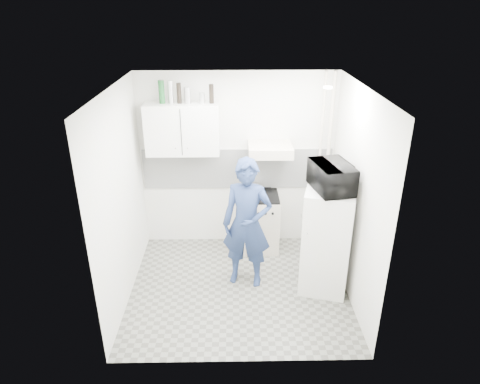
{
  "coord_description": "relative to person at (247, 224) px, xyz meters",
  "views": [
    {
      "loc": [
        -0.07,
        -4.59,
        3.49
      ],
      "look_at": [
        0.02,
        0.3,
        1.25
      ],
      "focal_mm": 32.0,
      "sensor_mm": 36.0,
      "label": 1
    }
  ],
  "objects": [
    {
      "name": "bottle_e",
      "position": [
        -0.45,
        0.91,
        1.46
      ],
      "size": [
        0.06,
        0.06,
        0.25
      ],
      "primitive_type": "cylinder",
      "color": "black",
      "rests_on": "upper_cabinet"
    },
    {
      "name": "upper_cabinet",
      "position": [
        -0.86,
        0.91,
        0.98
      ],
      "size": [
        1.0,
        0.35,
        0.7
      ],
      "primitive_type": "cube",
      "color": "white",
      "rests_on": "wall_back"
    },
    {
      "name": "ceiling",
      "position": [
        -0.11,
        -0.16,
        1.73
      ],
      "size": [
        2.8,
        2.8,
        0.0
      ],
      "primitive_type": "plane",
      "color": "white",
      "rests_on": "wall_back"
    },
    {
      "name": "wall_back",
      "position": [
        -0.11,
        1.09,
        0.43
      ],
      "size": [
        2.8,
        0.0,
        2.8
      ],
      "primitive_type": "plane",
      "rotation": [
        1.57,
        0.0,
        0.0
      ],
      "color": "silver",
      "rests_on": "floor"
    },
    {
      "name": "bottle_b",
      "position": [
        -1.1,
        0.91,
        1.48
      ],
      "size": [
        0.08,
        0.08,
        0.3
      ],
      "primitive_type": "cylinder",
      "color": "#144C1E",
      "rests_on": "upper_cabinet"
    },
    {
      "name": "pipe_b",
      "position": [
        1.07,
        1.01,
        0.43
      ],
      "size": [
        0.04,
        0.04,
        2.6
      ],
      "primitive_type": "cylinder",
      "color": "beige",
      "rests_on": "floor"
    },
    {
      "name": "pipe_a",
      "position": [
        1.19,
        1.01,
        0.43
      ],
      "size": [
        0.05,
        0.05,
        2.6
      ],
      "primitive_type": "cylinder",
      "color": "beige",
      "rests_on": "floor"
    },
    {
      "name": "backsplash",
      "position": [
        -0.11,
        1.07,
        0.33
      ],
      "size": [
        2.74,
        0.03,
        0.6
      ],
      "primitive_type": "cube",
      "color": "white",
      "rests_on": "wall_back"
    },
    {
      "name": "canister_b",
      "position": [
        -0.58,
        0.91,
        1.4
      ],
      "size": [
        0.08,
        0.08,
        0.14
      ],
      "primitive_type": "cylinder",
      "color": "silver",
      "rests_on": "upper_cabinet"
    },
    {
      "name": "range_hood",
      "position": [
        0.34,
        0.84,
        0.7
      ],
      "size": [
        0.6,
        0.5,
        0.14
      ],
      "primitive_type": "cube",
      "color": "beige",
      "rests_on": "wall_back"
    },
    {
      "name": "canister_a",
      "position": [
        -0.77,
        0.91,
        1.44
      ],
      "size": [
        0.09,
        0.09,
        0.21
      ],
      "primitive_type": "cylinder",
      "color": "silver",
      "rests_on": "upper_cabinet"
    },
    {
      "name": "floor",
      "position": [
        -0.11,
        -0.16,
        -0.87
      ],
      "size": [
        2.8,
        2.8,
        0.0
      ],
      "primitive_type": "plane",
      "color": "slate",
      "rests_on": "ground"
    },
    {
      "name": "bottle_d",
      "position": [
        -0.88,
        0.91,
        1.47
      ],
      "size": [
        0.06,
        0.06,
        0.27
      ],
      "primitive_type": "cylinder",
      "color": "black",
      "rests_on": "upper_cabinet"
    },
    {
      "name": "microwave",
      "position": [
        0.99,
        -0.14,
        0.7
      ],
      "size": [
        0.67,
        0.52,
        0.33
      ],
      "primitive_type": "imported",
      "rotation": [
        0.0,
        0.0,
        1.78
      ],
      "color": "black",
      "rests_on": "fridge"
    },
    {
      "name": "fridge",
      "position": [
        0.99,
        -0.14,
        -0.17
      ],
      "size": [
        0.71,
        0.71,
        1.4
      ],
      "primitive_type": "cube",
      "rotation": [
        0.0,
        0.0,
        -0.26
      ],
      "color": "white",
      "rests_on": "floor"
    },
    {
      "name": "person",
      "position": [
        0.0,
        0.0,
        0.0
      ],
      "size": [
        0.71,
        0.54,
        1.73
      ],
      "primitive_type": "imported",
      "rotation": [
        0.0,
        0.0,
        -0.21
      ],
      "color": "navy",
      "rests_on": "floor"
    },
    {
      "name": "wall_left",
      "position": [
        -1.51,
        -0.16,
        0.43
      ],
      "size": [
        0.0,
        2.6,
        2.6
      ],
      "primitive_type": "plane",
      "rotation": [
        1.57,
        0.0,
        1.57
      ],
      "color": "silver",
      "rests_on": "floor"
    },
    {
      "name": "bottle_c",
      "position": [
        -0.99,
        0.91,
        1.48
      ],
      "size": [
        0.07,
        0.07,
        0.3
      ],
      "primitive_type": "cylinder",
      "color": "silver",
      "rests_on": "upper_cabinet"
    },
    {
      "name": "ceiling_spot_fixture",
      "position": [
        0.89,
        0.04,
        1.7
      ],
      "size": [
        0.1,
        0.1,
        0.02
      ],
      "primitive_type": "cylinder",
      "color": "white",
      "rests_on": "ceiling"
    },
    {
      "name": "wall_right",
      "position": [
        1.29,
        -0.16,
        0.43
      ],
      "size": [
        0.0,
        2.6,
        2.6
      ],
      "primitive_type": "plane",
      "rotation": [
        1.57,
        0.0,
        -1.57
      ],
      "color": "silver",
      "rests_on": "floor"
    },
    {
      "name": "saucepan",
      "position": [
        0.16,
        0.91,
        0.07
      ],
      "size": [
        0.2,
        0.2,
        0.11
      ],
      "primitive_type": "cylinder",
      "color": "silver",
      "rests_on": "stove_top"
    },
    {
      "name": "stove_top",
      "position": [
        0.23,
        0.84,
        -0.01
      ],
      "size": [
        0.51,
        0.51,
        0.03
      ],
      "primitive_type": "cube",
      "color": "black",
      "rests_on": "stove"
    },
    {
      "name": "stove",
      "position": [
        0.23,
        0.84,
        -0.44
      ],
      "size": [
        0.53,
        0.53,
        0.85
      ],
      "primitive_type": "cube",
      "color": "beige",
      "rests_on": "floor"
    }
  ]
}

